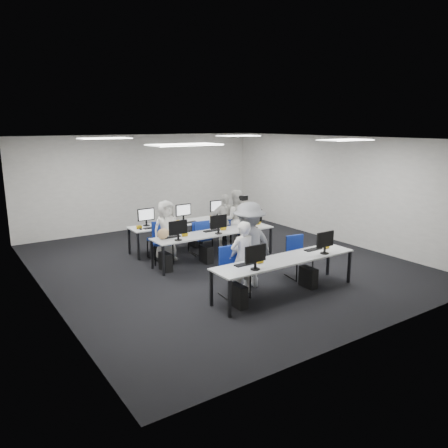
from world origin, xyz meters
TOP-DOWN VIEW (x-y plane):
  - room at (0.00, 0.00)m, footprint 9.00×9.02m
  - ceiling_panels at (0.00, 0.00)m, footprint 5.20×4.60m
  - desk_front at (0.00, -2.40)m, footprint 3.20×0.70m
  - desk_mid at (0.00, 0.20)m, footprint 3.20×0.70m
  - desk_back at (0.00, 1.60)m, footprint 3.20×0.70m
  - equipment_front at (-0.19, -2.42)m, footprint 2.51×0.41m
  - equipment_mid at (-0.19, 0.18)m, footprint 2.91×0.41m
  - equipment_back at (0.19, 1.62)m, footprint 2.91×0.41m
  - chair_0 at (-0.92, -1.94)m, footprint 0.53×0.57m
  - chair_1 at (0.90, -1.84)m, footprint 0.52×0.56m
  - chair_2 at (-1.11, 0.84)m, footprint 0.62×0.65m
  - chair_3 at (0.04, 0.87)m, footprint 0.41×0.45m
  - chair_4 at (1.07, 0.86)m, footprint 0.57×0.61m
  - chair_5 at (-1.02, 1.15)m, footprint 0.55×0.58m
  - chair_6 at (0.00, 0.96)m, footprint 0.49×0.53m
  - chair_7 at (1.08, 0.97)m, footprint 0.52×0.54m
  - handbag at (-1.34, 0.31)m, footprint 0.34×0.26m
  - student_0 at (-0.70, -1.92)m, footprint 0.55×0.37m
  - student_1 at (1.10, 0.87)m, footprint 0.96×0.87m
  - student_2 at (-0.94, 0.93)m, footprint 0.75×0.50m
  - student_3 at (0.82, 0.99)m, footprint 0.95×0.64m
  - photographer at (-0.38, -1.70)m, footprint 1.19×0.72m
  - dslr_camera at (-0.39, -1.52)m, footprint 0.15×0.19m

SIDE VIEW (x-z plane):
  - chair_7 at x=1.08m, z-range -0.15..0.67m
  - chair_3 at x=0.04m, z-range -0.15..0.68m
  - chair_6 at x=0.00m, z-range -0.17..0.74m
  - chair_1 at x=0.90m, z-range -0.17..0.75m
  - chair_5 at x=-1.02m, z-range -0.18..0.79m
  - chair_2 at x=-1.11m, z-range -0.18..0.80m
  - chair_4 at x=1.07m, z-range -0.18..0.80m
  - chair_0 at x=-0.92m, z-range -0.18..0.80m
  - equipment_mid at x=-0.19m, z-range -0.24..0.95m
  - equipment_back at x=0.19m, z-range -0.24..0.95m
  - equipment_front at x=-0.19m, z-range -0.24..0.95m
  - desk_front at x=0.00m, z-range 0.32..1.05m
  - desk_mid at x=0.00m, z-range 0.32..1.05m
  - desk_back at x=0.00m, z-range 0.32..1.05m
  - student_0 at x=-0.70m, z-range 0.00..1.49m
  - student_3 at x=0.82m, z-range 0.00..1.50m
  - student_2 at x=-0.94m, z-range 0.00..1.50m
  - student_1 at x=1.10m, z-range 0.00..1.60m
  - handbag at x=-1.34m, z-range 0.73..0.98m
  - photographer at x=-0.38m, z-range 0.00..1.80m
  - room at x=0.00m, z-range 0.00..3.00m
  - dslr_camera at x=-0.39m, z-range 1.81..1.91m
  - ceiling_panels at x=0.00m, z-range 2.98..2.99m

